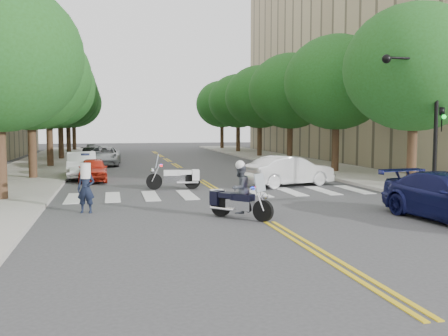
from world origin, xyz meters
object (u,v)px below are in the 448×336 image
object	(u,v)px
motorcycle_police	(239,193)
convertible	(289,171)
officer_standing	(86,189)
motorcycle_parked	(178,177)

from	to	relation	value
motorcycle_police	convertible	distance (m)	8.96
motorcycle_police	convertible	bearing A→B (deg)	-162.09
motorcycle_police	officer_standing	bearing A→B (deg)	-66.00
motorcycle_police	motorcycle_parked	distance (m)	7.77
motorcycle_parked	officer_standing	bearing A→B (deg)	151.12
motorcycle_police	motorcycle_parked	size ratio (longest dim) A/B	0.75
motorcycle_parked	officer_standing	distance (m)	6.77
motorcycle_parked	convertible	size ratio (longest dim) A/B	0.55
motorcycle_police	officer_standing	distance (m)	5.23
motorcycle_police	officer_standing	xyz separation A→B (m)	(-4.76, 2.16, -0.01)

